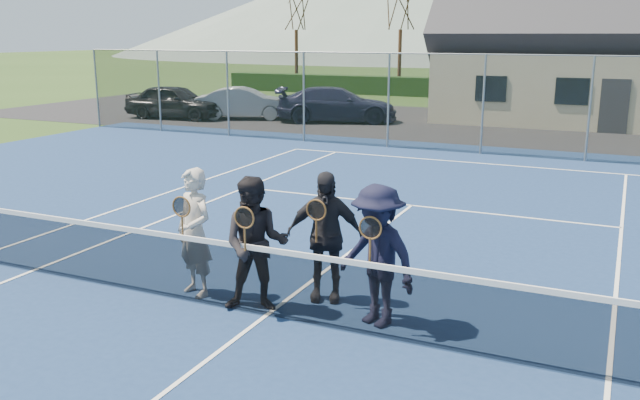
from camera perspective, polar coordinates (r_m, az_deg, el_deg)
The scene contains 15 objects.
ground at distance 27.67m, azimuth 16.06°, elevation 5.83°, with size 220.00×220.00×0.00m, color #294318.
court_surface at distance 8.94m, azimuth -4.58°, elevation -9.79°, with size 30.00×30.00×0.02m, color navy.
tarmac_carpark at distance 28.53m, azimuth 8.07°, elevation 6.47°, with size 40.00×12.00×0.01m, color black.
hedge_row at distance 39.46m, azimuth 18.85°, elevation 8.67°, with size 40.00×1.20×1.10m, color black.
car_a at distance 30.25m, azimuth -12.11°, elevation 8.11°, with size 1.74×4.32×1.47m, color black.
car_b at distance 29.63m, azimuth -6.35°, elevation 8.10°, with size 1.43×4.10×1.35m, color #9BA0A4.
car_c at distance 28.43m, azimuth 1.42°, elevation 8.03°, with size 2.03×4.99×1.45m, color #1C1D38.
court_markings at distance 8.94m, azimuth -4.58°, elevation -9.70°, with size 11.03×23.83×0.01m.
tennis_net at distance 8.74m, azimuth -4.65°, elevation -6.61°, with size 11.68×0.08×1.10m.
perimeter_fence at distance 21.13m, azimuth 13.57°, elevation 7.84°, with size 30.07×0.07×3.02m.
clubhouse at distance 31.13m, azimuth 25.23°, elevation 13.29°, with size 15.60×8.20×7.70m.
player_a at distance 9.50m, azimuth -10.52°, elevation -2.70°, with size 0.77×0.64×1.80m.
player_b at distance 8.86m, azimuth -5.43°, elevation -3.75°, with size 1.07×0.96×1.80m.
player_c at distance 9.18m, azimuth 0.40°, elevation -3.05°, with size 1.14×0.73×1.80m.
player_d at distance 8.41m, azimuth 4.86°, elevation -4.70°, with size 1.33×1.06×1.80m.
Camera 1 is at (4.04, -7.13, 3.58)m, focal length 38.00 mm.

